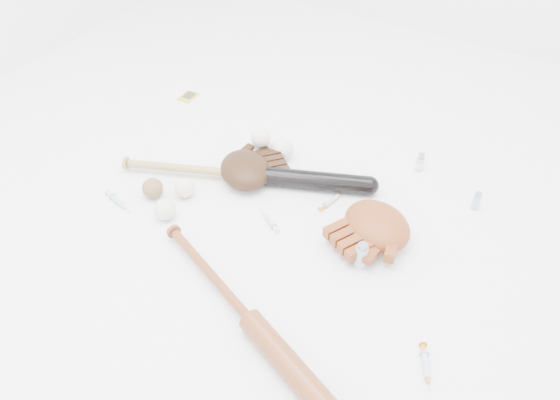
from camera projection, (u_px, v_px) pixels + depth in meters
The scene contains 19 objects.
bat_dark at pixel (244, 174), 1.85m from camera, with size 0.90×0.07×0.07m, color black, non-canonical shape.
bat_wood at pixel (251, 321), 1.42m from camera, with size 0.88×0.06×0.06m, color brown, non-canonical shape.
glove_dark at pixel (245, 169), 1.86m from camera, with size 0.24×0.24×0.09m, color black, non-canonical shape.
glove_tan at pixel (377, 225), 1.65m from camera, with size 0.26×0.26×0.10m, color brown, non-canonical shape.
trading_card at pixel (188, 97), 2.27m from camera, with size 0.06×0.08×0.00m, color gold.
pedestal at pixel (261, 150), 1.97m from camera, with size 0.08×0.08×0.04m, color white.
baseball_on_pedestal at pixel (261, 137), 1.93m from camera, with size 0.07×0.07×0.07m, color white.
baseball_left at pixel (184, 188), 1.80m from camera, with size 0.07×0.07×0.07m, color white.
baseball_upper at pixel (282, 149), 1.94m from camera, with size 0.08×0.08×0.08m, color white.
baseball_mid at pixel (165, 209), 1.72m from camera, with size 0.07×0.07×0.07m, color white.
baseball_aged at pixel (153, 188), 1.80m from camera, with size 0.07×0.07×0.07m, color brown.
syringe_0 at pixel (118, 201), 1.79m from camera, with size 0.14×0.02×0.02m, color #ADBCC6, non-canonical shape.
syringe_1 at pixel (269, 220), 1.73m from camera, with size 0.13×0.02×0.02m, color #ADBCC6, non-canonical shape.
syringe_2 at pixel (331, 201), 1.79m from camera, with size 0.14×0.02×0.02m, color #ADBCC6, non-canonical shape.
syringe_3 at pixel (426, 366), 1.35m from camera, with size 0.15×0.03×0.02m, color #ADBCC6, non-canonical shape.
vial_0 at pixel (477, 201), 1.76m from camera, with size 0.03×0.03×0.07m, color #ABB3BC.
vial_1 at pixel (420, 162), 1.90m from camera, with size 0.03×0.03×0.07m, color #ABB3BC.
vial_2 at pixel (393, 237), 1.63m from camera, with size 0.03×0.03×0.07m, color #ABB3BC.
vial_3 at pixel (361, 255), 1.57m from camera, with size 0.04×0.04×0.09m, color #ABB3BC.
Camera 1 is at (0.62, -1.08, 1.23)m, focal length 35.00 mm.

